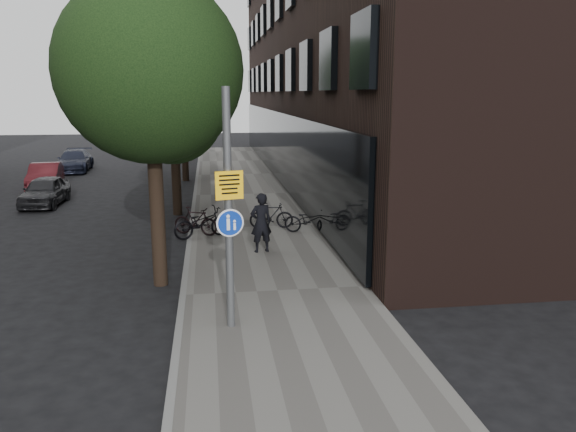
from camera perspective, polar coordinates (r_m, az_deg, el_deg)
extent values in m
plane|color=black|center=(10.62, -0.20, -14.32)|extent=(120.00, 120.00, 0.00)
cube|color=#65625D|center=(20.02, -3.40, -1.24)|extent=(4.50, 60.00, 0.12)
cube|color=slate|center=(19.97, -9.85, -1.42)|extent=(0.15, 60.00, 0.13)
cube|color=black|center=(33.16, 9.77, 19.56)|extent=(12.00, 40.00, 18.00)
cylinder|color=black|center=(14.31, -13.08, -0.74)|extent=(0.36, 0.36, 3.20)
sphere|color=black|center=(13.97, -13.84, 14.21)|extent=(4.40, 4.40, 4.40)
sphere|color=black|center=(14.73, -11.77, 10.30)|extent=(2.64, 2.64, 2.64)
cylinder|color=black|center=(22.66, -11.30, 4.11)|extent=(0.36, 0.36, 3.20)
sphere|color=black|center=(22.44, -11.71, 13.50)|extent=(5.00, 5.00, 5.00)
sphere|color=black|center=(23.22, -10.48, 11.03)|extent=(3.00, 3.00, 3.00)
cylinder|color=black|center=(31.58, -10.44, 6.43)|extent=(0.36, 0.36, 3.20)
sphere|color=black|center=(31.43, -10.71, 13.15)|extent=(5.00, 5.00, 5.00)
sphere|color=black|center=(32.21, -9.85, 11.38)|extent=(3.00, 3.00, 3.00)
cylinder|color=#595B5E|center=(11.02, -6.06, 0.47)|extent=(0.16, 0.16, 4.78)
cube|color=#FBB60D|center=(10.92, -6.13, 3.19)|extent=(0.54, 0.16, 0.55)
cylinder|color=#0E309F|center=(11.06, -6.04, -0.61)|extent=(0.48, 0.13, 0.49)
cylinder|color=white|center=(11.06, -6.04, -0.61)|extent=(0.54, 0.15, 0.55)
imported|color=black|center=(16.64, -2.76, -0.68)|extent=(0.73, 0.56, 1.78)
imported|color=black|center=(18.98, 2.15, -0.43)|extent=(1.78, 1.10, 0.88)
imported|color=black|center=(19.63, -1.71, 0.06)|extent=(1.56, 0.57, 0.92)
imported|color=black|center=(18.56, -8.74, -0.66)|extent=(2.03, 1.34, 1.01)
imported|color=black|center=(18.95, -9.38, -0.51)|extent=(1.62, 1.08, 0.95)
imported|color=black|center=(26.42, -23.47, 2.34)|extent=(1.56, 3.72, 1.26)
imported|color=#51171C|center=(30.87, -23.43, 3.71)|extent=(1.87, 4.11, 1.31)
imported|color=#1B1F31|center=(37.39, -20.85, 5.27)|extent=(2.08, 4.60, 1.31)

